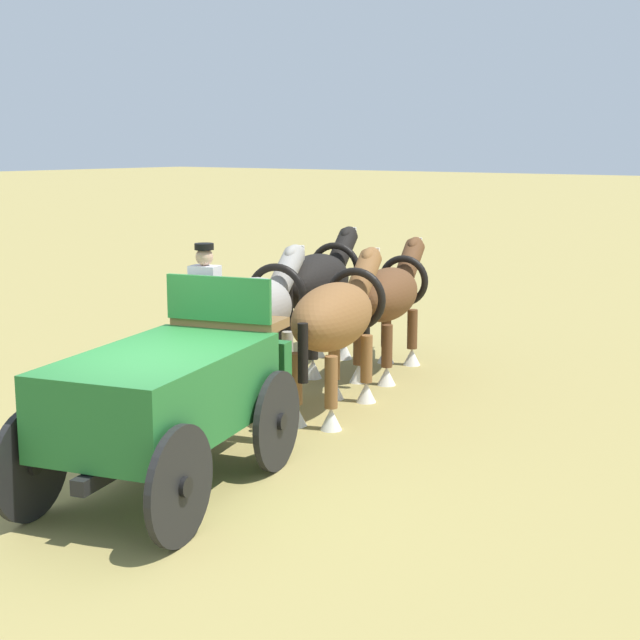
# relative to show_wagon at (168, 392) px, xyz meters

# --- Properties ---
(ground_plane) EXTENTS (220.00, 220.00, 0.00)m
(ground_plane) POSITION_rel_show_wagon_xyz_m (-0.15, -0.05, -1.12)
(ground_plane) COLOR #9E8C4C
(show_wagon) EXTENTS (5.85, 2.70, 2.62)m
(show_wagon) POSITION_rel_show_wagon_xyz_m (0.00, 0.00, 0.00)
(show_wagon) COLOR #236B2D
(show_wagon) RESTS_ON ground
(draft_horse_rear_near) EXTENTS (3.13, 1.53, 2.24)m
(draft_horse_rear_near) POSITION_rel_show_wagon_xyz_m (3.31, 1.59, 0.25)
(draft_horse_rear_near) COLOR #9E998E
(draft_horse_rear_near) RESTS_ON ground
(draft_horse_rear_off) EXTENTS (3.13, 1.48, 2.25)m
(draft_horse_rear_off) POSITION_rel_show_wagon_xyz_m (3.67, 0.34, 0.26)
(draft_horse_rear_off) COLOR brown
(draft_horse_rear_off) RESTS_ON ground
(draft_horse_lead_near) EXTENTS (3.17, 1.51, 2.32)m
(draft_horse_lead_near) POSITION_rel_show_wagon_xyz_m (5.82, 2.29, 0.32)
(draft_horse_lead_near) COLOR black
(draft_horse_lead_near) RESTS_ON ground
(draft_horse_lead_off) EXTENTS (3.11, 1.42, 2.17)m
(draft_horse_lead_off) POSITION_rel_show_wagon_xyz_m (6.19, 1.04, 0.19)
(draft_horse_lead_off) COLOR brown
(draft_horse_lead_off) RESTS_ON ground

